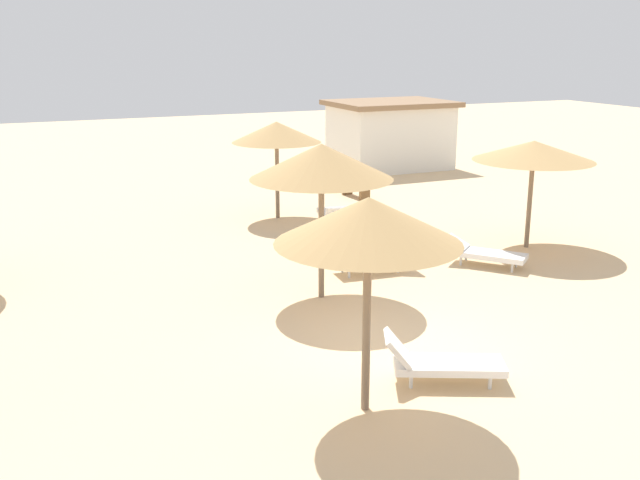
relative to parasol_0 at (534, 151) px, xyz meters
name	(u,v)px	position (x,y,z in m)	size (l,w,h in m)	color
ground_plane	(391,350)	(-6.32, -4.21, -2.47)	(80.00, 80.00, 0.00)	#DBBA8C
parasol_0	(534,151)	(0.00, 0.00, 0.00)	(2.99, 2.99, 2.73)	#75604C
parasol_1	(368,221)	(-7.65, -5.83, 0.32)	(2.57, 2.57, 3.12)	#75604C
parasol_2	(322,162)	(-6.31, -1.27, 0.35)	(2.87, 2.87, 3.18)	#75604C
parasol_4	(276,132)	(-4.72, 5.54, 0.07)	(2.60, 2.60, 2.85)	#75604C
lounger_0	(483,253)	(-1.97, -0.85, -2.16)	(1.71, 1.89, 0.62)	white
lounger_1	(440,363)	(-6.20, -5.54, -2.15)	(1.95, 1.37, 0.79)	white
lounger_2	(376,258)	(-4.50, -0.26, -2.15)	(1.93, 0.80, 0.74)	white
lounger_4	(333,215)	(-3.66, 3.92, -2.15)	(1.10, 1.96, 0.78)	white
bench_0	(356,187)	(-1.31, 7.17, -2.12)	(0.54, 1.53, 0.49)	brown
beach_cabana	(390,134)	(2.59, 11.88, -1.09)	(4.75, 3.64, 2.73)	white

